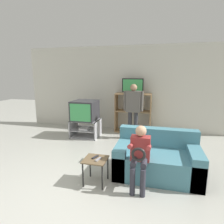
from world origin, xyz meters
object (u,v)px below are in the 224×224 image
object	(u,v)px
television_main	(85,110)
media_shelf	(133,113)
remote_control_black	(95,157)
person_seated_child	(140,152)
remote_control_white	(98,159)
snack_table	(96,163)
couch	(157,159)
television_flat	(133,86)
person_standing_adult	(133,106)
tv_stand	(86,128)

from	to	relation	value
television_main	media_shelf	xyz separation A→B (m)	(1.25, 0.75, -0.15)
remote_control_black	person_seated_child	world-z (taller)	person_seated_child
media_shelf	remote_control_white	size ratio (longest dim) A/B	8.25
television_main	remote_control_black	bearing A→B (deg)	-63.94
snack_table	couch	bearing A→B (deg)	29.26
remote_control_black	remote_control_white	distance (m)	0.10
television_flat	person_standing_adult	bearing A→B (deg)	-79.34
media_shelf	television_flat	bearing A→B (deg)	-132.00
tv_stand	media_shelf	distance (m)	1.50
remote_control_black	person_standing_adult	xyz separation A→B (m)	(0.30, 2.26, 0.47)
television_main	couch	bearing A→B (deg)	-38.65
remote_control_white	television_flat	bearing A→B (deg)	103.90
snack_table	person_seated_child	world-z (taller)	person_seated_child
tv_stand	remote_control_white	bearing A→B (deg)	-63.17
tv_stand	remote_control_white	xyz separation A→B (m)	(1.10, -2.17, 0.19)
media_shelf	remote_control_white	bearing A→B (deg)	-92.92
remote_control_white	media_shelf	bearing A→B (deg)	103.46
media_shelf	television_flat	world-z (taller)	television_flat
media_shelf	person_standing_adult	world-z (taller)	person_standing_adult
person_standing_adult	tv_stand	bearing A→B (deg)	-173.53
couch	tv_stand	bearing A→B (deg)	141.27
tv_stand	person_standing_adult	bearing A→B (deg)	6.47
television_flat	remote_control_black	size ratio (longest dim) A/B	4.33
remote_control_black	person_standing_adult	size ratio (longest dim) A/B	0.10
television_flat	remote_control_black	distance (m)	2.99
television_main	snack_table	size ratio (longest dim) A/B	1.58
television_flat	person_seated_child	world-z (taller)	television_flat
television_main	remote_control_black	size ratio (longest dim) A/B	4.63
television_flat	tv_stand	bearing A→B (deg)	-149.51
remote_control_black	tv_stand	bearing A→B (deg)	138.09
remote_control_white	television_main	bearing A→B (deg)	133.32
media_shelf	remote_control_white	xyz separation A→B (m)	(-0.15, -2.91, -0.18)
television_main	couch	world-z (taller)	television_main
person_seated_child	tv_stand	bearing A→B (deg)	129.73
television_flat	remote_control_white	world-z (taller)	television_flat
television_main	remote_control_black	distance (m)	2.36
media_shelf	person_seated_child	size ratio (longest dim) A/B	1.20
television_main	couch	size ratio (longest dim) A/B	0.47
person_standing_adult	remote_control_white	bearing A→B (deg)	-95.72
remote_control_black	media_shelf	bearing A→B (deg)	107.70
tv_stand	couch	distance (m)	2.57
television_flat	person_standing_adult	world-z (taller)	television_flat
person_seated_child	media_shelf	bearing A→B (deg)	99.89
remote_control_black	couch	size ratio (longest dim) A/B	0.10
television_flat	person_seated_child	xyz separation A→B (m)	(0.52, -2.81, -0.81)
tv_stand	remote_control_black	world-z (taller)	tv_stand
tv_stand	media_shelf	bearing A→B (deg)	30.91
remote_control_black	remote_control_white	xyz separation A→B (m)	(0.07, -0.06, 0.00)
television_flat	television_main	bearing A→B (deg)	-149.54
remote_control_white	person_standing_adult	distance (m)	2.38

